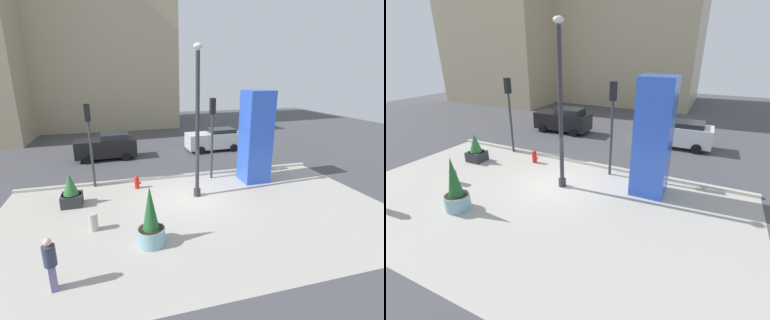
{
  "view_description": "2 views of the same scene",
  "coord_description": "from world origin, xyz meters",
  "views": [
    {
      "loc": [
        -3.47,
        -12.82,
        6.1
      ],
      "look_at": [
        0.35,
        0.91,
        1.75
      ],
      "focal_mm": 26.34,
      "sensor_mm": 36.0,
      "label": 1
    },
    {
      "loc": [
        6.53,
        -10.35,
        6.34
      ],
      "look_at": [
        1.24,
        0.21,
        1.51
      ],
      "focal_mm": 26.05,
      "sensor_mm": 36.0,
      "label": 2
    }
  ],
  "objects": [
    {
      "name": "art_pillar_blue",
      "position": [
        4.29,
        1.45,
        2.63
      ],
      "size": [
        1.48,
        1.48,
        5.27
      ],
      "primitive_type": "cube",
      "color": "blue",
      "rests_on": "ground_plane"
    },
    {
      "name": "car_curb_east",
      "position": [
        4.43,
        8.64,
        0.93
      ],
      "size": [
        4.58,
        2.13,
        1.8
      ],
      "color": "silver",
      "rests_on": "ground_plane"
    },
    {
      "name": "potted_plant_by_pillar",
      "position": [
        -2.47,
        -3.59,
        0.87
      ],
      "size": [
        1.03,
        1.03,
        2.34
      ],
      "color": "#7AA8B7",
      "rests_on": "ground_plane"
    },
    {
      "name": "ground_plane",
      "position": [
        0.0,
        4.0,
        0.0
      ],
      "size": [
        60.0,
        60.0,
        0.0
      ],
      "primitive_type": "plane",
      "color": "#47474C"
    },
    {
      "name": "fire_hydrant",
      "position": [
        -2.51,
        2.02,
        0.37
      ],
      "size": [
        0.36,
        0.26,
        0.75
      ],
      "color": "red",
      "rests_on": "ground_plane"
    },
    {
      "name": "curb_strip",
      "position": [
        0.0,
        3.12,
        0.08
      ],
      "size": [
        18.0,
        0.24,
        0.16
      ],
      "primitive_type": "cube",
      "color": "#B7B2A8",
      "rests_on": "ground_plane"
    },
    {
      "name": "car_curb_west",
      "position": [
        -4.12,
        8.38,
        0.96
      ],
      "size": [
        4.4,
        2.1,
        1.91
      ],
      "color": "black",
      "rests_on": "ground_plane"
    },
    {
      "name": "lamp_post",
      "position": [
        0.42,
        0.15,
        3.64
      ],
      "size": [
        0.44,
        0.44,
        7.45
      ],
      "color": "#2D2D33",
      "rests_on": "ground_plane"
    },
    {
      "name": "traffic_light_far_side",
      "position": [
        2.0,
        2.46,
        3.22
      ],
      "size": [
        0.28,
        0.42,
        4.81
      ],
      "color": "#333833",
      "rests_on": "ground_plane"
    },
    {
      "name": "traffic_light_corner",
      "position": [
        -4.79,
        2.92,
        3.13
      ],
      "size": [
        0.28,
        0.42,
        4.63
      ],
      "color": "#333833",
      "rests_on": "ground_plane"
    },
    {
      "name": "potted_plant_near_right",
      "position": [
        -5.72,
        0.7,
        0.71
      ],
      "size": [
        0.95,
        0.95,
        1.66
      ],
      "color": "#2D2D33",
      "rests_on": "ground_plane"
    },
    {
      "name": "highrise_across_street",
      "position": [
        -4.63,
        24.17,
        11.16
      ],
      "size": [
        17.13,
        10.04,
        22.31
      ],
      "primitive_type": "cube",
      "color": "tan",
      "rests_on": "ground_plane"
    },
    {
      "name": "plaza_pavement",
      "position": [
        0.0,
        -2.0,
        0.0
      ],
      "size": [
        18.0,
        10.0,
        0.02
      ],
      "primitive_type": "cube",
      "color": "#ADA89E",
      "rests_on": "ground_plane"
    },
    {
      "name": "concrete_bollard",
      "position": [
        -4.6,
        -1.97,
        0.38
      ],
      "size": [
        0.36,
        0.36,
        0.75
      ],
      "primitive_type": "cylinder",
      "color": "#B2ADA3",
      "rests_on": "ground_plane"
    }
  ]
}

